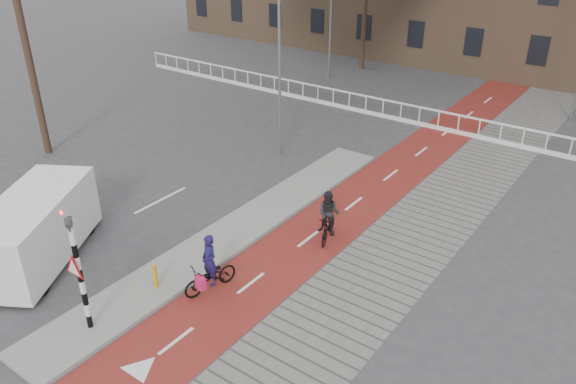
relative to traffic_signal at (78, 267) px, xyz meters
The scene contains 14 objects.
ground 2.90m from the traffic_signal, 73.47° to the left, with size 120.00×120.00×0.00m, color #38383A.
bike_lane 12.36m from the traffic_signal, 80.09° to the left, with size 2.50×60.00×0.01m, color maroon.
sidewalk 13.13m from the traffic_signal, 67.82° to the left, with size 3.00×60.00×0.01m, color slate.
curb_island 6.32m from the traffic_signal, 90.95° to the left, with size 1.80×16.00×0.12m, color gray.
traffic_signal is the anchor object (origin of this frame).
bollard 2.67m from the traffic_signal, 87.63° to the left, with size 0.12×0.12×0.72m, color #CA920B.
cyclist_near 3.67m from the traffic_signal, 65.96° to the left, with size 0.99×1.79×1.79m.
cyclist_far 7.94m from the traffic_signal, 70.38° to the left, with size 0.92×1.65×1.74m.
van 4.21m from the traffic_signal, 163.91° to the left, with size 4.20×5.21×2.11m.
railing 19.60m from the traffic_signal, 103.02° to the left, with size 28.00×0.10×0.99m.
tree_left 13.21m from the traffic_signal, 151.24° to the left, with size 0.30×0.30×9.62m, color black.
tree_mid 27.71m from the traffic_signal, 104.62° to the left, with size 0.29×0.29×7.30m, color black.
streetlight_near 12.62m from the traffic_signal, 103.26° to the left, with size 0.12×0.12×8.23m, color slate.
streetlight_left 24.85m from the traffic_signal, 107.74° to the left, with size 0.12×0.12×8.72m, color slate.
Camera 1 is at (10.21, -8.16, 9.94)m, focal length 35.00 mm.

